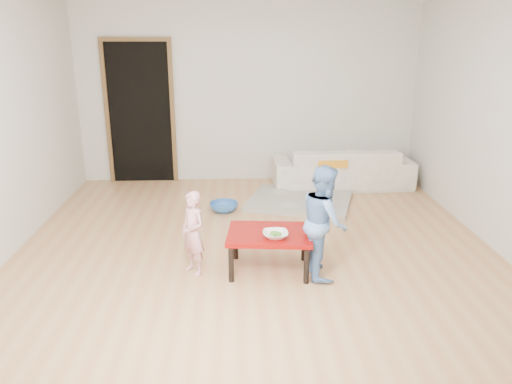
{
  "coord_description": "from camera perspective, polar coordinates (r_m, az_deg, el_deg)",
  "views": [
    {
      "loc": [
        -0.2,
        -4.95,
        2.19
      ],
      "look_at": [
        0.0,
        -0.2,
        0.65
      ],
      "focal_mm": 35.0,
      "sensor_mm": 36.0,
      "label": 1
    }
  ],
  "objects": [
    {
      "name": "broccoli",
      "position": [
        4.56,
        2.24,
        -4.9
      ],
      "size": [
        0.12,
        0.12,
        0.06
      ],
      "primitive_type": null,
      "color": "#2D5919",
      "rests_on": "red_table"
    },
    {
      "name": "floor",
      "position": [
        5.42,
        -0.09,
        -5.9
      ],
      "size": [
        5.0,
        5.0,
        0.01
      ],
      "primitive_type": "cube",
      "color": "tan",
      "rests_on": "ground"
    },
    {
      "name": "red_table",
      "position": [
        4.77,
        1.53,
        -6.8
      ],
      "size": [
        0.83,
        0.65,
        0.39
      ],
      "primitive_type": null,
      "rotation": [
        0.0,
        0.0,
        -0.09
      ],
      "color": "maroon",
      "rests_on": "floor"
    },
    {
      "name": "doorway",
      "position": [
        7.65,
        -13.08,
        8.71
      ],
      "size": [
        1.02,
        0.08,
        2.11
      ],
      "primitive_type": null,
      "color": "brown",
      "rests_on": "back_wall"
    },
    {
      "name": "right_wall",
      "position": [
        5.71,
        26.06,
        7.17
      ],
      "size": [
        0.02,
        5.0,
        2.6
      ],
      "primitive_type": "cube",
      "color": "beige",
      "rests_on": "floor"
    },
    {
      "name": "bowl",
      "position": [
        4.56,
        2.24,
        -4.89
      ],
      "size": [
        0.23,
        0.23,
        0.06
      ],
      "primitive_type": "imported",
      "color": "white",
      "rests_on": "red_table"
    },
    {
      "name": "basin",
      "position": [
        6.36,
        -3.7,
        -1.71
      ],
      "size": [
        0.36,
        0.36,
        0.11
      ],
      "primitive_type": "imported",
      "color": "#2E64AF",
      "rests_on": "floor"
    },
    {
      "name": "blanket",
      "position": [
        6.68,
        5.04,
        -0.99
      ],
      "size": [
        1.56,
        1.42,
        0.06
      ],
      "primitive_type": null,
      "rotation": [
        0.0,
        0.0,
        -0.3
      ],
      "color": "#BDB5A6",
      "rests_on": "floor"
    },
    {
      "name": "child_pink",
      "position": [
        4.68,
        -7.22,
        -4.69
      ],
      "size": [
        0.33,
        0.35,
        0.8
      ],
      "primitive_type": "imported",
      "rotation": [
        0.0,
        0.0,
        -0.89
      ],
      "color": "#EC6B80",
      "rests_on": "floor"
    },
    {
      "name": "child_blue",
      "position": [
        4.62,
        7.78,
        -3.34
      ],
      "size": [
        0.42,
        0.53,
        1.06
      ],
      "primitive_type": "imported",
      "rotation": [
        0.0,
        0.0,
        1.61
      ],
      "color": "#5B94D4",
      "rests_on": "floor"
    },
    {
      "name": "left_wall",
      "position": [
        5.53,
        -27.14,
        6.72
      ],
      "size": [
        0.02,
        5.0,
        2.6
      ],
      "primitive_type": "cube",
      "color": "beige",
      "rests_on": "floor"
    },
    {
      "name": "back_wall",
      "position": [
        7.51,
        -0.89,
        11.12
      ],
      "size": [
        5.0,
        0.02,
        2.6
      ],
      "primitive_type": "cube",
      "color": "beige",
      "rests_on": "floor"
    },
    {
      "name": "cushion",
      "position": [
        7.13,
        8.57,
        3.5
      ],
      "size": [
        0.42,
        0.37,
        0.11
      ],
      "primitive_type": "cube",
      "rotation": [
        0.0,
        0.0,
        -0.02
      ],
      "color": "orange",
      "rests_on": "sofa"
    },
    {
      "name": "sofa",
      "position": [
        7.42,
        9.77,
        2.84
      ],
      "size": [
        2.01,
        0.82,
        0.58
      ],
      "primitive_type": "imported",
      "rotation": [
        0.0,
        0.0,
        3.16
      ],
      "color": "white",
      "rests_on": "floor"
    }
  ]
}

